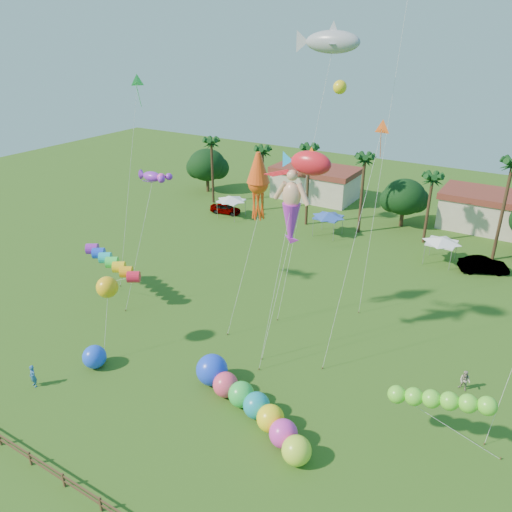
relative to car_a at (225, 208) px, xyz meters
The scene contains 21 objects.
ground 42.77m from the car_a, 59.61° to the right, with size 160.00×160.00×0.00m, color #285116.
tree_line 26.42m from the car_a, 15.74° to the left, with size 69.46×8.91×11.00m.
buildings_row 22.75m from the car_a, 35.26° to the left, with size 35.00×7.00×4.00m.
tent_row 15.78m from the car_a, ahead, with size 31.00×4.00×0.60m.
fence 48.04m from the car_a, 63.23° to the right, with size 36.12×0.12×1.00m.
car_a is the anchor object (origin of this frame).
car_b 34.25m from the car_a, ahead, with size 1.75×5.02×1.65m, color #4C4C54.
spectator_a 39.33m from the car_a, 75.97° to the right, with size 0.64×0.42×1.76m, color #2C609B.
spectator_b 42.56m from the car_a, 31.34° to the right, with size 0.78×0.61×1.61m, color #A49888.
caterpillar_inflatable 40.42m from the car_a, 53.08° to the right, with size 11.09×5.75×2.33m.
blue_ball 36.09m from the car_a, 71.33° to the right, with size 1.82×1.82×1.82m, color #1C4EFE.
rainbow_tube 26.75m from the car_a, 77.02° to the right, with size 8.76×4.00×3.80m.
green_worm 44.22m from the car_a, 41.14° to the right, with size 9.48×2.66×3.84m.
orange_ball_kite 34.06m from the car_a, 70.58° to the right, with size 2.02×2.67×6.61m.
merman_kite 34.42m from the car_a, 46.16° to the right, with size 2.71×4.25×14.20m.
fish_kite 36.22m from the car_a, 44.10° to the right, with size 4.78×6.01×16.20m.
shark_kite 34.77m from the car_a, 35.85° to the right, with size 6.17×6.59×23.99m.
squid_kite 30.99m from the car_a, 49.33° to the right, with size 1.99×4.56×15.25m.
lobster_kite 25.99m from the car_a, 70.74° to the right, with size 3.61×5.97×12.38m.
delta_kite_red 38.49m from the car_a, 36.57° to the right, with size 1.93×4.88×18.27m.
delta_kite_green 26.91m from the car_a, 78.16° to the right, with size 1.14×5.24×20.10m.
Camera 1 is at (17.04, -17.67, 23.87)m, focal length 35.00 mm.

